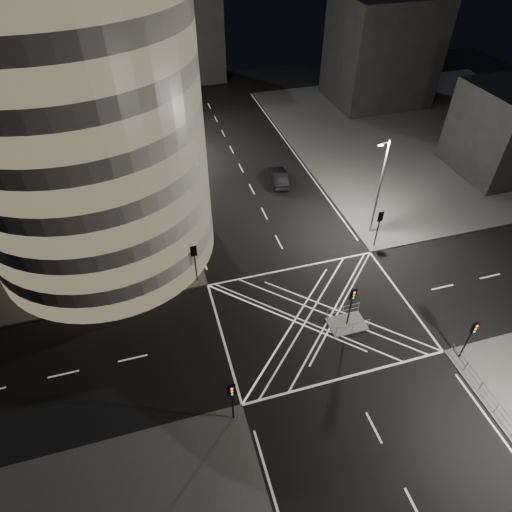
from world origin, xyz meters
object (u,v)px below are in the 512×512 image
object	(u,v)px
central_island	(347,324)
street_lamp_left_near	(175,200)
traffic_signal_nl	(232,396)
traffic_signal_fr	(379,223)
traffic_signal_fl	(194,257)
sedan	(279,177)
street_lamp_right_far	(379,186)
traffic_signal_nr	(471,334)
traffic_signal_island	(352,300)
street_lamp_left_far	(154,118)

from	to	relation	value
central_island	street_lamp_left_near	distance (m)	18.52
traffic_signal_nl	traffic_signal_fr	size ratio (longest dim) A/B	1.00
traffic_signal_nl	traffic_signal_fl	bearing A→B (deg)	90.00
central_island	sedan	world-z (taller)	sedan
central_island	traffic_signal_fr	world-z (taller)	traffic_signal_fr
street_lamp_right_far	traffic_signal_fr	bearing A→B (deg)	-106.11
traffic_signal_nr	traffic_signal_island	xyz separation A→B (m)	(-6.80, 5.30, 0.00)
traffic_signal_fl	street_lamp_right_far	world-z (taller)	street_lamp_right_far
traffic_signal_fl	traffic_signal_island	distance (m)	13.62
street_lamp_left_far	sedan	xyz separation A→B (m)	(12.87, -9.58, -4.74)
traffic_signal_fl	street_lamp_right_far	size ratio (longest dim) A/B	0.40
traffic_signal_nr	street_lamp_left_far	xyz separation A→B (m)	(-18.24, 36.80, 2.63)
street_lamp_left_near	street_lamp_right_far	world-z (taller)	same
street_lamp_right_far	traffic_signal_fl	bearing A→B (deg)	-173.12
traffic_signal_nl	street_lamp_left_far	size ratio (longest dim) A/B	0.40
traffic_signal_island	sedan	size ratio (longest dim) A/B	0.82
central_island	street_lamp_right_far	world-z (taller)	street_lamp_right_far
street_lamp_left_near	sedan	world-z (taller)	street_lamp_left_near
traffic_signal_nr	traffic_signal_fl	bearing A→B (deg)	142.31
street_lamp_left_near	street_lamp_left_far	distance (m)	18.00
traffic_signal_fl	traffic_signal_fr	bearing A→B (deg)	0.00
traffic_signal_fr	traffic_signal_island	size ratio (longest dim) A/B	1.00
traffic_signal_island	street_lamp_left_far	world-z (taller)	street_lamp_left_far
street_lamp_left_near	street_lamp_left_far	size ratio (longest dim) A/B	1.00
traffic_signal_island	street_lamp_left_far	bearing A→B (deg)	109.95
street_lamp_left_near	street_lamp_right_far	distance (m)	19.11
central_island	sedan	size ratio (longest dim) A/B	0.62
traffic_signal_nl	sedan	size ratio (longest dim) A/B	0.82
traffic_signal_fr	street_lamp_right_far	bearing A→B (deg)	73.89
street_lamp_left_far	central_island	bearing A→B (deg)	-70.05
traffic_signal_nr	street_lamp_left_near	size ratio (longest dim) A/B	0.40
central_island	traffic_signal_island	distance (m)	2.84
central_island	traffic_signal_fr	xyz separation A→B (m)	(6.80, 8.30, 2.84)
traffic_signal_fl	traffic_signal_nr	world-z (taller)	same
traffic_signal_fl	traffic_signal_island	world-z (taller)	same
traffic_signal_fl	traffic_signal_fr	xyz separation A→B (m)	(17.60, 0.00, 0.00)
street_lamp_left_near	street_lamp_right_far	bearing A→B (deg)	-9.03
traffic_signal_fl	street_lamp_left_far	distance (m)	23.36
traffic_signal_nr	street_lamp_right_far	world-z (taller)	street_lamp_right_far
traffic_signal_fr	sedan	bearing A→B (deg)	111.52
traffic_signal_fr	traffic_signal_nr	world-z (taller)	same
traffic_signal_fr	street_lamp_left_far	size ratio (longest dim) A/B	0.40
traffic_signal_nl	traffic_signal_nr	distance (m)	17.60
central_island	traffic_signal_nr	bearing A→B (deg)	-37.93
traffic_signal_fl	traffic_signal_island	size ratio (longest dim) A/B	1.00
sedan	street_lamp_left_near	bearing A→B (deg)	42.00
traffic_signal_island	street_lamp_right_far	world-z (taller)	street_lamp_right_far
traffic_signal_island	street_lamp_left_far	xyz separation A→B (m)	(-11.44, 31.50, 2.63)
traffic_signal_island	street_lamp_right_far	distance (m)	13.13
central_island	sedan	distance (m)	21.98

